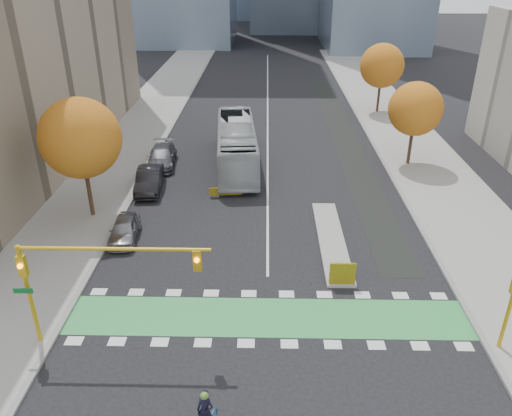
{
  "coord_description": "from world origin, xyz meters",
  "views": [
    {
      "loc": [
        -0.17,
        -18.1,
        15.98
      ],
      "look_at": [
        -0.7,
        7.55,
        3.0
      ],
      "focal_mm": 35.0,
      "sensor_mm": 36.0,
      "label": 1
    }
  ],
  "objects_px": {
    "tree_east_far": "(382,66)",
    "parked_car_c": "(162,157)",
    "tree_east_near": "(416,109)",
    "traffic_signal_west": "(83,270)",
    "bus": "(237,145)",
    "tree_west": "(80,138)",
    "parked_car_a": "(124,229)",
    "hazard_board": "(342,274)",
    "traffic_signal_east": "(512,300)",
    "parked_car_b": "(149,180)"
  },
  "relations": [
    {
      "from": "traffic_signal_west",
      "to": "bus",
      "type": "bearing_deg",
      "value": 76.51
    },
    {
      "from": "tree_east_near",
      "to": "parked_car_c",
      "type": "height_order",
      "value": "tree_east_near"
    },
    {
      "from": "traffic_signal_east",
      "to": "parked_car_b",
      "type": "xyz_separation_m",
      "value": [
        -19.5,
        16.94,
        -1.91
      ]
    },
    {
      "from": "parked_car_a",
      "to": "hazard_board",
      "type": "bearing_deg",
      "value": -24.79
    },
    {
      "from": "traffic_signal_east",
      "to": "parked_car_a",
      "type": "relative_size",
      "value": 1.02
    },
    {
      "from": "traffic_signal_west",
      "to": "traffic_signal_east",
      "type": "distance_m",
      "value": 18.48
    },
    {
      "from": "hazard_board",
      "to": "parked_car_c",
      "type": "bearing_deg",
      "value": 127.03
    },
    {
      "from": "hazard_board",
      "to": "parked_car_a",
      "type": "bearing_deg",
      "value": 159.8
    },
    {
      "from": "bus",
      "to": "tree_east_far",
      "type": "bearing_deg",
      "value": 42.67
    },
    {
      "from": "tree_east_far",
      "to": "parked_car_a",
      "type": "xyz_separation_m",
      "value": [
        -21.5,
        -29.02,
        -4.56
      ]
    },
    {
      "from": "tree_east_far",
      "to": "traffic_signal_west",
      "type": "distance_m",
      "value": 43.61
    },
    {
      "from": "tree_east_near",
      "to": "traffic_signal_east",
      "type": "bearing_deg",
      "value": -93.81
    },
    {
      "from": "parked_car_a",
      "to": "parked_car_c",
      "type": "bearing_deg",
      "value": 85.4
    },
    {
      "from": "traffic_signal_east",
      "to": "bus",
      "type": "bearing_deg",
      "value": 120.66
    },
    {
      "from": "parked_car_b",
      "to": "traffic_signal_east",
      "type": "bearing_deg",
      "value": -45.83
    },
    {
      "from": "bus",
      "to": "traffic_signal_east",
      "type": "bearing_deg",
      "value": -63.95
    },
    {
      "from": "parked_car_c",
      "to": "bus",
      "type": "bearing_deg",
      "value": -2.92
    },
    {
      "from": "parked_car_b",
      "to": "hazard_board",
      "type": "bearing_deg",
      "value": -48.1
    },
    {
      "from": "bus",
      "to": "hazard_board",
      "type": "bearing_deg",
      "value": -73.8
    },
    {
      "from": "traffic_signal_west",
      "to": "parked_car_a",
      "type": "relative_size",
      "value": 2.13
    },
    {
      "from": "tree_west",
      "to": "bus",
      "type": "bearing_deg",
      "value": 45.74
    },
    {
      "from": "tree_east_near",
      "to": "tree_east_far",
      "type": "relative_size",
      "value": 0.92
    },
    {
      "from": "parked_car_c",
      "to": "parked_car_a",
      "type": "bearing_deg",
      "value": -94.66
    },
    {
      "from": "parked_car_a",
      "to": "bus",
      "type": "bearing_deg",
      "value": 58.63
    },
    {
      "from": "tree_east_far",
      "to": "parked_car_a",
      "type": "bearing_deg",
      "value": -126.54
    },
    {
      "from": "traffic_signal_west",
      "to": "parked_car_c",
      "type": "distance_m",
      "value": 22.21
    },
    {
      "from": "tree_east_near",
      "to": "tree_east_far",
      "type": "xyz_separation_m",
      "value": [
        0.5,
        16.0,
        0.38
      ]
    },
    {
      "from": "tree_east_far",
      "to": "parked_car_c",
      "type": "xyz_separation_m",
      "value": [
        -21.5,
        -16.57,
        -4.45
      ]
    },
    {
      "from": "tree_east_far",
      "to": "tree_east_near",
      "type": "bearing_deg",
      "value": -91.79
    },
    {
      "from": "parked_car_b",
      "to": "tree_east_near",
      "type": "bearing_deg",
      "value": 10.01
    },
    {
      "from": "traffic_signal_west",
      "to": "parked_car_a",
      "type": "bearing_deg",
      "value": 96.43
    },
    {
      "from": "traffic_signal_east",
      "to": "bus",
      "type": "distance_m",
      "value": 25.74
    },
    {
      "from": "tree_west",
      "to": "traffic_signal_east",
      "type": "height_order",
      "value": "tree_west"
    },
    {
      "from": "tree_west",
      "to": "tree_east_near",
      "type": "xyz_separation_m",
      "value": [
        24.0,
        10.0,
        -0.75
      ]
    },
    {
      "from": "traffic_signal_east",
      "to": "hazard_board",
      "type": "bearing_deg",
      "value": 144.08
    },
    {
      "from": "parked_car_c",
      "to": "tree_east_near",
      "type": "bearing_deg",
      "value": -3.11
    },
    {
      "from": "bus",
      "to": "parked_car_c",
      "type": "relative_size",
      "value": 2.44
    },
    {
      "from": "tree_west",
      "to": "parked_car_c",
      "type": "bearing_deg",
      "value": 72.35
    },
    {
      "from": "bus",
      "to": "parked_car_a",
      "type": "relative_size",
      "value": 3.3
    },
    {
      "from": "tree_east_far",
      "to": "bus",
      "type": "height_order",
      "value": "tree_east_far"
    },
    {
      "from": "tree_east_near",
      "to": "traffic_signal_west",
      "type": "relative_size",
      "value": 0.83
    },
    {
      "from": "tree_east_near",
      "to": "traffic_signal_west",
      "type": "distance_m",
      "value": 30.08
    },
    {
      "from": "traffic_signal_east",
      "to": "parked_car_c",
      "type": "xyz_separation_m",
      "value": [
        -19.5,
        21.94,
        -1.95
      ]
    },
    {
      "from": "parked_car_b",
      "to": "parked_car_c",
      "type": "relative_size",
      "value": 0.93
    },
    {
      "from": "parked_car_c",
      "to": "traffic_signal_west",
      "type": "bearing_deg",
      "value": -91.86
    },
    {
      "from": "tree_east_far",
      "to": "traffic_signal_east",
      "type": "bearing_deg",
      "value": -92.97
    },
    {
      "from": "tree_east_near",
      "to": "parked_car_b",
      "type": "height_order",
      "value": "tree_east_near"
    },
    {
      "from": "tree_east_near",
      "to": "tree_east_far",
      "type": "height_order",
      "value": "tree_east_far"
    },
    {
      "from": "traffic_signal_west",
      "to": "parked_car_b",
      "type": "relative_size",
      "value": 1.7
    },
    {
      "from": "hazard_board",
      "to": "traffic_signal_west",
      "type": "xyz_separation_m",
      "value": [
        -11.93,
        -4.71,
        3.23
      ]
    }
  ]
}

